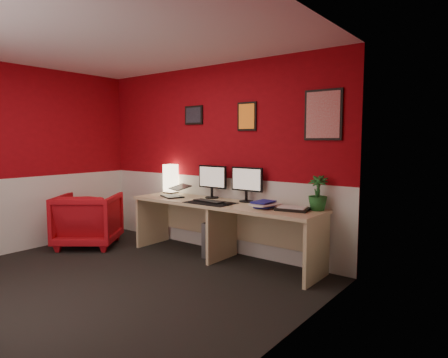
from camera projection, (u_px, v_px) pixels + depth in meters
ground at (108, 285)px, 4.09m from camera, size 4.00×3.50×0.01m
ceiling at (101, 38)px, 3.84m from camera, size 4.00×3.50×0.01m
wall_back at (213, 159)px, 5.35m from camera, size 4.00×0.01×2.50m
wall_left at (12, 159)px, 5.17m from camera, size 0.01×3.50×2.50m
wall_right at (278, 176)px, 2.75m from camera, size 0.01×3.50×2.50m
wainscot_back at (213, 213)px, 5.42m from camera, size 4.00×0.01×1.00m
wainscot_left at (16, 215)px, 5.24m from camera, size 0.01×3.50×1.00m
wainscot_right at (276, 279)px, 2.83m from camera, size 0.01×3.50×1.00m
desk at (222, 231)px, 4.91m from camera, size 2.60×0.65×0.73m
shoji_lamp at (171, 179)px, 5.72m from camera, size 0.16×0.16×0.40m
laptop at (172, 189)px, 5.33m from camera, size 0.39×0.34×0.22m
monitor_left at (212, 177)px, 5.21m from camera, size 0.45×0.06×0.58m
monitor_right at (246, 179)px, 4.89m from camera, size 0.45×0.06×0.58m
desk_mat at (210, 203)px, 4.83m from camera, size 0.60×0.38×0.01m
keyboard at (209, 201)px, 4.88m from camera, size 0.43×0.18×0.02m
mouse at (228, 204)px, 4.64m from camera, size 0.07×0.10×0.03m
book_bottom at (257, 206)px, 4.55m from camera, size 0.24×0.29×0.02m
book_middle at (258, 203)px, 4.55m from camera, size 0.30×0.37×0.02m
book_top at (256, 201)px, 4.56m from camera, size 0.20×0.27×0.03m
zen_tray at (292, 209)px, 4.32m from camera, size 0.39×0.31×0.03m
potted_plant at (318, 193)px, 4.31m from camera, size 0.25×0.25×0.39m
pc_tower at (217, 238)px, 5.13m from camera, size 0.26×0.47×0.45m
armchair at (88, 220)px, 5.57m from camera, size 1.14×1.14×0.75m
art_left at (194, 115)px, 5.48m from camera, size 0.32×0.02×0.26m
art_center at (247, 116)px, 4.94m from camera, size 0.28×0.02×0.36m
art_right at (323, 115)px, 4.33m from camera, size 0.44×0.02×0.56m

